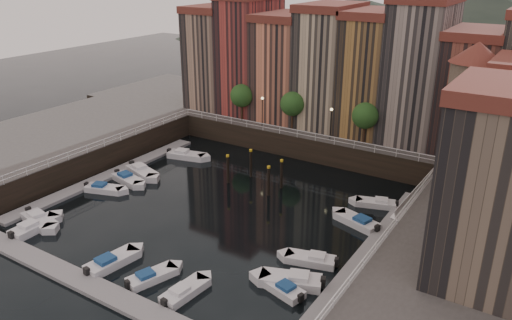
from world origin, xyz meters
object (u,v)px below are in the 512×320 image
Objects in this scene: gangway at (417,193)px; corner_tower at (469,109)px; car_a at (451,216)px; mooring_pilings at (257,172)px; car_c at (443,225)px; boat_left_1 at (104,189)px; car_b at (463,199)px; boat_left_2 at (128,179)px; boat_left_0 at (39,220)px.

corner_tower is at bearing 57.20° from gangway.
car_a is (1.74, -11.60, -6.40)m from corner_tower.
gangway is 8.69m from car_a.
corner_tower is 2.20× the size of mooring_pilings.
gangway is 1.74× the size of car_c.
boat_left_1 is at bearing -150.70° from corner_tower.
corner_tower reaches higher than mooring_pilings.
car_c is (4.42, -8.82, 1.78)m from gangway.
car_b reaches higher than mooring_pilings.
boat_left_2 is at bearing -159.92° from gangway.
gangway is at bearing 111.86° from car_c.
boat_left_0 is (-13.18, -19.00, -1.27)m from mooring_pilings.
car_a reaches higher than boat_left_1.
boat_left_1 is (-30.57, -14.28, -1.57)m from gangway.
mooring_pilings is at bearing -157.56° from corner_tower.
gangway is at bearing 128.18° from car_a.
corner_tower is at bearing 50.29° from boat_left_0.
car_a is at bearing -81.46° from corner_tower.
boat_left_0 is 1.09× the size of car_a.
car_b reaches higher than boat_left_2.
car_c is at bearing 15.27° from boat_left_2.
car_b is at bearing -30.70° from gangway.
boat_left_2 is (-30.17, -11.03, -1.54)m from gangway.
corner_tower reaches higher than boat_left_1.
car_c reaches higher than boat_left_0.
gangway reaches higher than mooring_pilings.
boat_left_2 is at bearing 100.70° from boat_left_0.
car_b is at bearing 2.31° from mooring_pilings.
mooring_pilings is 22.03m from car_a.
boat_left_1 is (-0.37, 8.45, -0.03)m from boat_left_0.
car_b is at bearing -0.65° from boat_left_1.
car_c is at bearing -9.69° from boat_left_1.
corner_tower is 9.86m from gangway.
boat_left_2 is (-13.15, -7.30, -1.27)m from mooring_pilings.
gangway is 1.32× the size of mooring_pilings.
mooring_pilings reaches higher than boat_left_1.
boat_left_0 is (-30.20, -22.73, -1.53)m from gangway.
car_b is (4.80, -2.85, 1.77)m from gangway.
boat_left_0 is at bearing -124.74° from mooring_pilings.
boat_left_1 is 0.97× the size of car_c.
gangway reaches higher than boat_left_1.
corner_tower reaches higher than car_b.
mooring_pilings is 1.31× the size of car_c.
boat_left_0 is at bearing -106.09° from boat_left_1.
boat_left_0 is 1.10× the size of boat_left_1.
mooring_pilings is at bearing 19.36° from boat_left_1.
boat_left_2 is at bearing -154.84° from corner_tower.
boat_left_2 is 1.04× the size of car_c.
corner_tower is 23.19m from mooring_pilings.
car_b is at bearing -75.52° from corner_tower.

